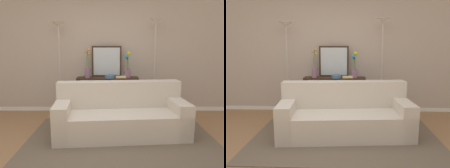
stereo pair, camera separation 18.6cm
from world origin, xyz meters
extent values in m
cube|color=#936B47|center=(0.00, 0.00, -0.01)|extent=(16.00, 16.00, 0.02)
cube|color=white|center=(0.00, 2.32, 0.04)|extent=(12.00, 0.15, 0.09)
cube|color=#B7A899|center=(0.00, 2.32, 1.44)|extent=(12.00, 0.14, 2.70)
cube|color=brown|center=(0.38, 0.68, 0.01)|extent=(3.02, 1.92, 0.01)
cube|color=beige|center=(0.38, 0.78, 0.21)|extent=(2.22, 1.05, 0.42)
cube|color=beige|center=(0.36, 1.09, 0.65)|extent=(2.17, 0.44, 0.46)
cube|color=beige|center=(-0.57, 0.70, 0.30)|extent=(0.31, 0.89, 0.60)
cube|color=beige|center=(1.34, 0.87, 0.30)|extent=(0.31, 0.89, 0.60)
cube|color=#382619|center=(0.14, 1.95, 0.81)|extent=(1.30, 0.32, 0.03)
cube|color=#382619|center=(0.14, 1.95, 0.15)|extent=(1.20, 0.28, 0.01)
cube|color=#382619|center=(-0.49, 1.82, 0.40)|extent=(0.05, 0.05, 0.79)
cube|color=#382619|center=(0.76, 1.82, 0.40)|extent=(0.05, 0.05, 0.79)
cube|color=#382619|center=(-0.49, 2.09, 0.40)|extent=(0.05, 0.05, 0.79)
cube|color=#382619|center=(0.76, 2.09, 0.40)|extent=(0.05, 0.05, 0.79)
cylinder|color=#B7B2A8|center=(-0.86, 1.92, 0.01)|extent=(0.26, 0.26, 0.02)
cylinder|color=#B7B2A8|center=(-0.86, 1.92, 0.95)|extent=(0.02, 0.02, 1.85)
cone|color=silver|center=(-0.86, 1.92, 1.92)|extent=(0.28, 0.28, 0.10)
cylinder|color=#B7B2A8|center=(1.12, 1.92, 0.01)|extent=(0.26, 0.26, 0.02)
cylinder|color=#B7B2A8|center=(1.12, 1.92, 0.98)|extent=(0.02, 0.02, 1.91)
cone|color=silver|center=(1.12, 1.92, 1.98)|extent=(0.28, 0.28, 0.10)
cube|color=#382619|center=(0.12, 2.08, 1.15)|extent=(0.64, 0.02, 0.66)
cube|color=silver|center=(0.12, 2.07, 1.15)|extent=(0.57, 0.01, 0.59)
cylinder|color=gray|center=(-0.29, 1.92, 0.93)|extent=(0.11, 0.11, 0.21)
cylinder|color=#3D7538|center=(-0.30, 1.93, 1.20)|extent=(0.04, 0.04, 0.33)
sphere|color=orange|center=(-0.32, 1.95, 1.37)|extent=(0.05, 0.05, 0.05)
cylinder|color=#3D7538|center=(-0.27, 1.93, 1.18)|extent=(0.01, 0.04, 0.28)
sphere|color=gold|center=(-0.25, 1.93, 1.32)|extent=(0.05, 0.05, 0.05)
cylinder|color=#3D7538|center=(-0.27, 1.92, 1.22)|extent=(0.01, 0.04, 0.37)
sphere|color=#E89447|center=(-0.25, 1.92, 1.41)|extent=(0.05, 0.05, 0.05)
cylinder|color=gray|center=(0.56, 1.92, 0.91)|extent=(0.12, 0.12, 0.19)
cylinder|color=#3D7538|center=(0.57, 1.91, 1.17)|extent=(0.03, 0.01, 0.32)
sphere|color=gold|center=(0.58, 1.89, 1.33)|extent=(0.07, 0.07, 0.07)
cylinder|color=#3D7538|center=(0.56, 1.94, 1.12)|extent=(0.03, 0.02, 0.22)
sphere|color=blue|center=(0.55, 1.96, 1.23)|extent=(0.06, 0.06, 0.06)
cylinder|color=#3D7538|center=(0.55, 1.91, 1.14)|extent=(0.02, 0.03, 0.26)
sphere|color=#1E98CC|center=(0.53, 1.90, 1.27)|extent=(0.07, 0.07, 0.07)
cylinder|color=#4C7093|center=(0.18, 1.86, 0.85)|extent=(0.20, 0.20, 0.06)
torus|color=#4C7093|center=(0.18, 1.86, 0.88)|extent=(0.20, 0.20, 0.01)
cube|color=#B77F33|center=(0.42, 1.86, 0.83)|extent=(0.22, 0.14, 0.01)
cube|color=silver|center=(0.41, 1.87, 0.85)|extent=(0.21, 0.12, 0.02)
cube|color=#236033|center=(-0.37, 1.95, 0.06)|extent=(0.05, 0.13, 0.13)
cube|color=gold|center=(-0.33, 1.95, 0.06)|extent=(0.02, 0.17, 0.12)
cube|color=#B77F33|center=(-0.31, 1.95, 0.06)|extent=(0.03, 0.17, 0.13)
cube|color=navy|center=(-0.26, 1.95, 0.05)|extent=(0.05, 0.13, 0.11)
cube|color=tan|center=(-0.22, 1.95, 0.06)|extent=(0.03, 0.15, 0.12)
cube|color=maroon|center=(-0.19, 1.95, 0.05)|extent=(0.03, 0.15, 0.11)
cube|color=#2D2D33|center=(-0.15, 1.95, 0.06)|extent=(0.04, 0.17, 0.12)
camera|label=1|loc=(0.23, -2.89, 1.53)|focal=36.89mm
camera|label=2|loc=(0.42, -2.89, 1.53)|focal=36.89mm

